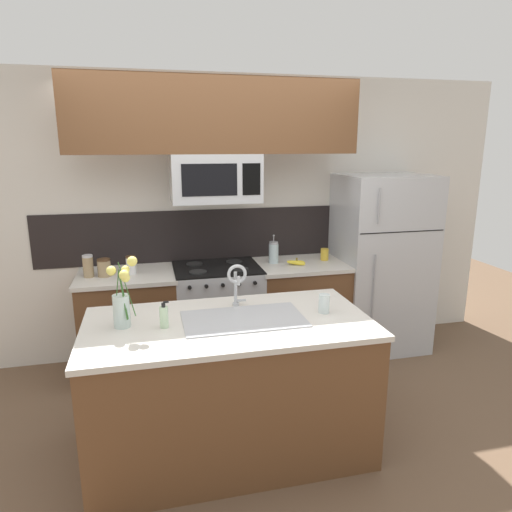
% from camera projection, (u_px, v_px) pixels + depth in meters
% --- Properties ---
extents(ground_plane, '(10.00, 10.00, 0.00)m').
position_uv_depth(ground_plane, '(237.00, 416.00, 3.42)').
color(ground_plane, brown).
extents(rear_partition, '(5.20, 0.10, 2.60)m').
position_uv_depth(rear_partition, '(241.00, 217.00, 4.39)').
color(rear_partition, silver).
rests_on(rear_partition, ground).
extents(splash_band, '(3.16, 0.01, 0.48)m').
position_uv_depth(splash_band, '(211.00, 235.00, 4.30)').
color(splash_band, black).
rests_on(splash_band, rear_partition).
extents(back_counter_left, '(0.82, 0.65, 0.91)m').
position_uv_depth(back_counter_left, '(130.00, 323.00, 3.99)').
color(back_counter_left, brown).
rests_on(back_counter_left, ground).
extents(back_counter_right, '(0.84, 0.65, 0.91)m').
position_uv_depth(back_counter_right, '(299.00, 309.00, 4.34)').
color(back_counter_right, brown).
rests_on(back_counter_right, ground).
extents(stove_range, '(0.76, 0.64, 0.93)m').
position_uv_depth(stove_range, '(218.00, 315.00, 4.16)').
color(stove_range, '#B7BABF').
rests_on(stove_range, ground).
extents(microwave, '(0.74, 0.40, 0.40)m').
position_uv_depth(microwave, '(215.00, 178.00, 3.85)').
color(microwave, '#B7BABF').
extents(upper_cabinet_band, '(2.36, 0.34, 0.60)m').
position_uv_depth(upper_cabinet_band, '(215.00, 116.00, 3.70)').
color(upper_cabinet_band, brown).
extents(refrigerator, '(0.85, 0.74, 1.71)m').
position_uv_depth(refrigerator, '(380.00, 263.00, 4.45)').
color(refrigerator, '#B7BABF').
rests_on(refrigerator, ground).
extents(storage_jar_tall, '(0.08, 0.08, 0.19)m').
position_uv_depth(storage_jar_tall, '(88.00, 266.00, 3.76)').
color(storage_jar_tall, '#997F5B').
rests_on(storage_jar_tall, back_counter_left).
extents(storage_jar_medium, '(0.11, 0.11, 0.15)m').
position_uv_depth(storage_jar_medium, '(104.00, 268.00, 3.79)').
color(storage_jar_medium, '#997F5B').
rests_on(storage_jar_medium, back_counter_left).
extents(storage_jar_short, '(0.08, 0.08, 0.15)m').
position_uv_depth(storage_jar_short, '(131.00, 265.00, 3.86)').
color(storage_jar_short, silver).
rests_on(storage_jar_short, back_counter_left).
extents(banana_bunch, '(0.19, 0.12, 0.08)m').
position_uv_depth(banana_bunch, '(297.00, 262.00, 4.16)').
color(banana_bunch, yellow).
rests_on(banana_bunch, back_counter_right).
extents(french_press, '(0.09, 0.09, 0.27)m').
position_uv_depth(french_press, '(274.00, 252.00, 4.21)').
color(french_press, silver).
rests_on(french_press, back_counter_right).
extents(coffee_tin, '(0.08, 0.08, 0.11)m').
position_uv_depth(coffee_tin, '(325.00, 254.00, 4.33)').
color(coffee_tin, gold).
rests_on(coffee_tin, back_counter_right).
extents(island_counter, '(1.78, 0.92, 0.91)m').
position_uv_depth(island_counter, '(230.00, 386.00, 2.96)').
color(island_counter, brown).
rests_on(island_counter, ground).
extents(kitchen_sink, '(0.76, 0.44, 0.16)m').
position_uv_depth(kitchen_sink, '(244.00, 330.00, 2.89)').
color(kitchen_sink, '#ADAFB5').
rests_on(kitchen_sink, island_counter).
extents(sink_faucet, '(0.14, 0.14, 0.31)m').
position_uv_depth(sink_faucet, '(237.00, 280.00, 3.03)').
color(sink_faucet, '#B7BABF').
rests_on(sink_faucet, island_counter).
extents(dish_soap_bottle, '(0.06, 0.05, 0.16)m').
position_uv_depth(dish_soap_bottle, '(164.00, 317.00, 2.73)').
color(dish_soap_bottle, beige).
rests_on(dish_soap_bottle, island_counter).
extents(drinking_glass, '(0.07, 0.07, 0.12)m').
position_uv_depth(drinking_glass, '(324.00, 304.00, 2.97)').
color(drinking_glass, silver).
rests_on(drinking_glass, island_counter).
extents(flower_vase, '(0.18, 0.15, 0.44)m').
position_uv_depth(flower_vase, '(122.00, 301.00, 2.71)').
color(flower_vase, silver).
rests_on(flower_vase, island_counter).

